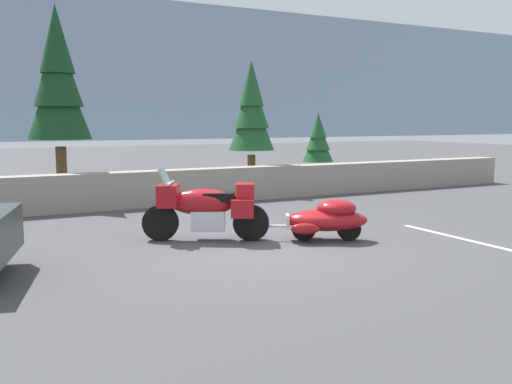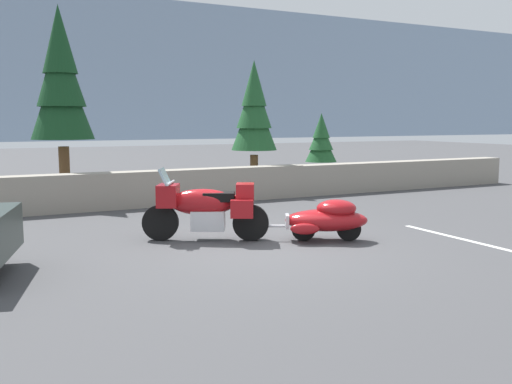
% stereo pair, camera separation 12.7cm
% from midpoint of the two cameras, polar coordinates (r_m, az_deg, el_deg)
% --- Properties ---
extents(ground_plane, '(80.00, 80.00, 0.00)m').
position_cam_midpoint_polar(ground_plane, '(9.84, -0.08, -5.51)').
color(ground_plane, '#424244').
extents(stone_guard_wall, '(24.00, 0.60, 0.91)m').
position_cam_midpoint_polar(stone_guard_wall, '(14.99, -6.34, 0.55)').
color(stone_guard_wall, gray).
rests_on(stone_guard_wall, ground).
extents(touring_motorcycle, '(2.12, 1.36, 1.33)m').
position_cam_midpoint_polar(touring_motorcycle, '(10.22, -5.54, -1.52)').
color(touring_motorcycle, black).
rests_on(touring_motorcycle, ground).
extents(car_shaped_trailer, '(2.12, 1.33, 0.76)m').
position_cam_midpoint_polar(car_shaped_trailer, '(10.28, 6.88, -2.68)').
color(car_shaped_trailer, black).
rests_on(car_shaped_trailer, ground).
extents(pine_tree_tall, '(1.63, 1.63, 5.18)m').
position_cam_midpoint_polar(pine_tree_tall, '(15.83, -19.74, 10.70)').
color(pine_tree_tall, brown).
rests_on(pine_tree_tall, ground).
extents(pine_tree_secondary, '(1.38, 1.38, 3.98)m').
position_cam_midpoint_polar(pine_tree_secondary, '(17.02, -0.69, 8.30)').
color(pine_tree_secondary, brown).
rests_on(pine_tree_secondary, ground).
extents(pine_tree_far_right, '(1.06, 1.06, 2.44)m').
position_cam_midpoint_polar(pine_tree_far_right, '(19.20, 6.13, 5.26)').
color(pine_tree_far_right, brown).
rests_on(pine_tree_far_right, ground).
extents(parking_stripe_marker, '(0.12, 3.60, 0.01)m').
position_cam_midpoint_polar(parking_stripe_marker, '(10.88, 21.06, -4.74)').
color(parking_stripe_marker, silver).
rests_on(parking_stripe_marker, ground).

